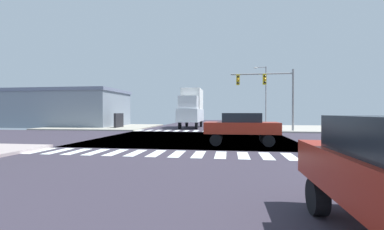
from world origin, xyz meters
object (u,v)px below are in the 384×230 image
at_px(box_truck_queued_1, 191,107).
at_px(sedan_leading_3, 241,126).
at_px(street_lamp, 264,91).
at_px(bank_building, 70,108).
at_px(traffic_signal_mast, 268,86).
at_px(sedan_nearside_1, 190,116).

height_order(box_truck_queued_1, sedan_leading_3, box_truck_queued_1).
relative_size(street_lamp, bank_building, 0.53).
relative_size(traffic_signal_mast, sedan_nearside_1, 1.42).
xyz_separation_m(traffic_signal_mast, bank_building, (-25.03, 5.98, -2.03)).
relative_size(traffic_signal_mast, bank_building, 0.39).
bearing_deg(sedan_nearside_1, sedan_leading_3, 103.41).
xyz_separation_m(traffic_signal_mast, box_truck_queued_1, (-8.36, 5.49, -1.92)).
distance_m(traffic_signal_mast, sedan_leading_3, 11.59).
bearing_deg(street_lamp, sedan_nearside_1, 131.67).
bearing_deg(sedan_leading_3, bank_building, 52.89).
distance_m(box_truck_queued_1, sedan_leading_3, 17.07).
xyz_separation_m(traffic_signal_mast, sedan_nearside_1, (-11.36, 24.28, -3.37)).
bearing_deg(traffic_signal_mast, box_truck_queued_1, 146.71).
xyz_separation_m(bank_building, box_truck_queued_1, (16.66, -0.49, 0.11)).
relative_size(traffic_signal_mast, street_lamp, 0.74).
relative_size(street_lamp, sedan_leading_3, 1.91).
height_order(street_lamp, bank_building, street_lamp).
distance_m(bank_building, sedan_leading_3, 27.61).
height_order(bank_building, box_truck_queued_1, bank_building).
bearing_deg(bank_building, box_truck_queued_1, -1.67).
bearing_deg(traffic_signal_mast, bank_building, 166.57).
relative_size(traffic_signal_mast, sedan_leading_3, 1.42).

